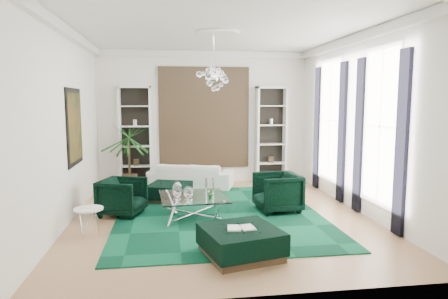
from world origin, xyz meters
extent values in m
cube|color=tan|center=(0.00, 0.00, -0.01)|extent=(6.00, 7.00, 0.02)
cube|color=white|center=(0.00, 0.00, 3.81)|extent=(6.00, 7.00, 0.02)
cube|color=white|center=(0.00, 3.51, 1.90)|extent=(6.00, 0.02, 3.80)
cube|color=white|center=(0.00, -3.51, 1.90)|extent=(6.00, 0.02, 3.80)
cube|color=white|center=(-3.01, 0.00, 1.90)|extent=(0.02, 7.00, 3.80)
cube|color=white|center=(3.01, 0.00, 1.90)|extent=(0.02, 7.00, 3.80)
cylinder|color=white|center=(0.00, 0.30, 3.77)|extent=(0.90, 0.90, 0.05)
cube|color=black|center=(0.00, 3.46, 1.90)|extent=(2.50, 0.06, 2.80)
cube|color=black|center=(-2.97, 0.60, 1.85)|extent=(0.04, 1.30, 1.60)
cube|color=white|center=(2.99, -0.90, 1.90)|extent=(0.03, 1.10, 2.90)
cube|color=black|center=(2.96, -1.68, 1.65)|extent=(0.07, 0.30, 3.25)
cube|color=black|center=(2.96, -0.12, 1.65)|extent=(0.07, 0.30, 3.25)
cube|color=white|center=(2.99, 1.50, 1.90)|extent=(0.03, 1.10, 2.90)
cube|color=black|center=(2.96, 0.72, 1.65)|extent=(0.07, 0.30, 3.25)
cube|color=black|center=(2.96, 2.28, 1.65)|extent=(0.07, 0.30, 3.25)
cube|color=#032F1D|center=(-0.02, 0.08, 0.01)|extent=(4.20, 5.00, 0.02)
imported|color=silver|center=(-0.44, 2.86, 0.33)|extent=(2.44, 1.51, 0.67)
imported|color=black|center=(-2.02, 0.34, 0.39)|extent=(1.08, 1.07, 0.78)
imported|color=black|center=(1.28, 0.18, 0.42)|extent=(0.99, 0.96, 0.83)
cube|color=black|center=(-1.04, 1.43, 0.21)|extent=(1.17, 1.17, 0.41)
cube|color=black|center=(0.03, -2.20, 0.22)|extent=(1.34, 1.34, 0.44)
cube|color=white|center=(0.03, -2.20, 0.46)|extent=(0.43, 0.28, 0.03)
cylinder|color=white|center=(-2.47, -0.90, 0.24)|extent=(0.64, 0.64, 0.49)
imported|color=#1B541C|center=(-0.23, -0.35, 0.57)|extent=(0.15, 0.14, 0.22)
camera|label=1|loc=(-1.07, -8.05, 2.39)|focal=32.00mm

